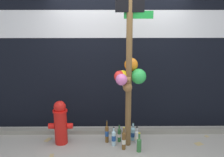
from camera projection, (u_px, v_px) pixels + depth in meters
building_wall at (119, 40)px, 5.06m from camera, size 10.00×0.21×3.40m
curb_strip at (119, 131)px, 5.08m from camera, size 8.00×0.12×0.08m
memorial_post at (129, 65)px, 4.33m from camera, size 0.60×0.51×2.58m
fire_hydrant at (61, 122)px, 4.62m from camera, size 0.42×0.25×0.77m
bottle_0 at (107, 133)px, 4.70m from camera, size 0.06×0.06×0.41m
bottle_1 at (137, 136)px, 4.70m from camera, size 0.08×0.08×0.30m
bottle_2 at (114, 138)px, 4.59m from camera, size 0.07×0.07×0.34m
bottle_3 at (133, 133)px, 4.79m from camera, size 0.08×0.08×0.34m
bottle_4 at (139, 144)px, 4.39m from camera, size 0.08×0.08×0.34m
bottle_5 at (119, 135)px, 4.74m from camera, size 0.06×0.06×0.32m
bottle_6 at (124, 140)px, 4.46m from camera, size 0.06×0.06×0.40m
litter_0 at (48, 140)px, 4.82m from camera, size 0.13×0.18×0.01m
litter_1 at (51, 156)px, 4.28m from camera, size 0.07×0.14×0.01m
litter_2 at (199, 144)px, 4.68m from camera, size 0.17×0.16×0.01m
litter_3 at (207, 136)px, 4.96m from camera, size 0.09×0.09×0.01m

